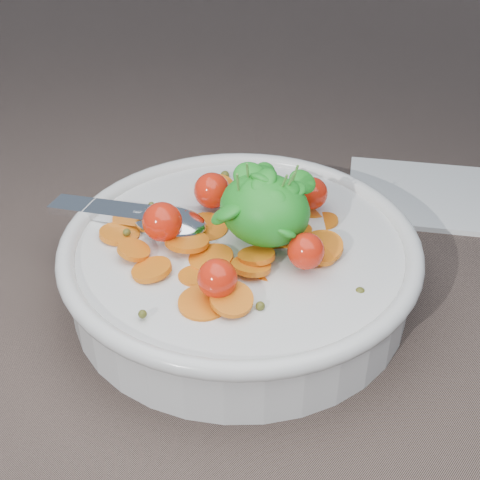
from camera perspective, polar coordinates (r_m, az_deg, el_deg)
The scene contains 3 objects.
ground at distance 0.60m, azimuth 2.77°, elevation -5.15°, with size 6.00×6.00×0.00m, color brown.
bowl at distance 0.59m, azimuth 0.02°, elevation -1.90°, with size 0.33×0.31×0.13m.
napkin at distance 0.77m, azimuth 15.17°, elevation 3.77°, with size 0.16×0.14×0.01m, color white.
Camera 1 is at (0.26, -0.38, 0.39)m, focal length 50.00 mm.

